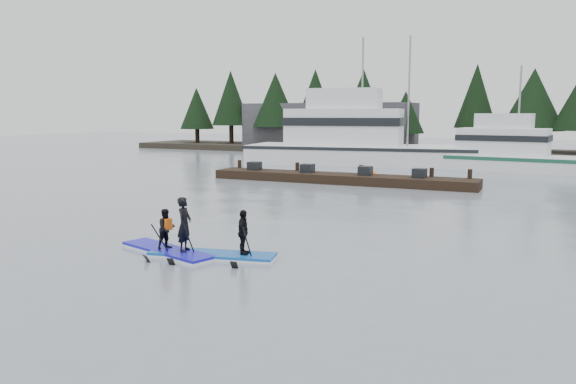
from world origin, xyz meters
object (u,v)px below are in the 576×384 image
at_px(fishing_boat_medium, 520,163).
at_px(paddleboard_solo, 167,241).
at_px(floating_dock, 340,178).
at_px(fishing_boat_large, 366,153).
at_px(paddleboard_duo, 212,238).

distance_m(fishing_boat_medium, paddleboard_solo, 30.25).
xyz_separation_m(fishing_boat_medium, floating_dock, (-8.68, -12.04, -0.30)).
height_order(fishing_boat_large, paddleboard_solo, fishing_boat_large).
distance_m(fishing_boat_large, paddleboard_solo, 29.93).
height_order(fishing_boat_medium, paddleboard_solo, fishing_boat_medium).
distance_m(floating_dock, paddleboard_solo, 17.40).
distance_m(fishing_boat_large, paddleboard_duo, 29.97).
height_order(floating_dock, paddleboard_duo, paddleboard_duo).
bearing_deg(paddleboard_solo, floating_dock, 110.63).
xyz_separation_m(floating_dock, paddleboard_solo, (1.46, -17.34, 0.10)).
relative_size(fishing_boat_medium, paddleboard_duo, 3.68).
distance_m(fishing_boat_medium, paddleboard_duo, 29.77).
xyz_separation_m(fishing_boat_large, fishing_boat_medium, (11.26, -0.27, -0.29)).
relative_size(fishing_boat_large, paddleboard_solo, 5.85).
relative_size(fishing_boat_medium, paddleboard_solo, 3.85).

